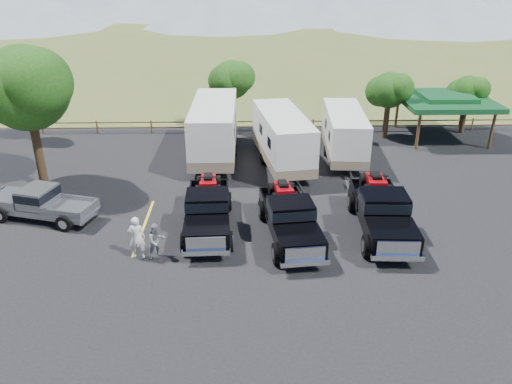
{
  "coord_description": "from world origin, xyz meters",
  "views": [
    {
      "loc": [
        -1.13,
        -17.17,
        11.58
      ],
      "look_at": [
        -0.6,
        4.43,
        1.6
      ],
      "focal_mm": 35.0,
      "sensor_mm": 36.0,
      "label": 1
    }
  ],
  "objects_px": {
    "trailer_center": "(282,139)",
    "trailer_right": "(344,134)",
    "rig_left": "(208,208)",
    "rig_right": "(382,209)",
    "person_a": "(137,237)",
    "tree_big_nw": "(25,88)",
    "person_b": "(156,241)",
    "pickup_silver": "(42,203)",
    "rig_center": "(290,217)",
    "trailer_left": "(214,130)",
    "pavilion": "(445,100)"
  },
  "relations": [
    {
      "from": "tree_big_nw",
      "to": "rig_right",
      "type": "distance_m",
      "value": 19.18
    },
    {
      "from": "pickup_silver",
      "to": "person_a",
      "type": "distance_m",
      "value": 6.48
    },
    {
      "from": "trailer_center",
      "to": "pickup_silver",
      "type": "distance_m",
      "value": 14.08
    },
    {
      "from": "rig_right",
      "to": "trailer_left",
      "type": "relative_size",
      "value": 0.67
    },
    {
      "from": "tree_big_nw",
      "to": "pickup_silver",
      "type": "bearing_deg",
      "value": -70.04
    },
    {
      "from": "rig_left",
      "to": "rig_right",
      "type": "relative_size",
      "value": 0.94
    },
    {
      "from": "trailer_center",
      "to": "pickup_silver",
      "type": "xyz_separation_m",
      "value": [
        -12.25,
        -6.89,
        -0.85
      ]
    },
    {
      "from": "rig_center",
      "to": "pickup_silver",
      "type": "relative_size",
      "value": 1.13
    },
    {
      "from": "rig_left",
      "to": "trailer_right",
      "type": "distance_m",
      "value": 12.31
    },
    {
      "from": "pickup_silver",
      "to": "trailer_center",
      "type": "bearing_deg",
      "value": 135.42
    },
    {
      "from": "trailer_center",
      "to": "pickup_silver",
      "type": "height_order",
      "value": "trailer_center"
    },
    {
      "from": "rig_right",
      "to": "person_a",
      "type": "xyz_separation_m",
      "value": [
        -10.94,
        -2.13,
        -0.11
      ]
    },
    {
      "from": "pavilion",
      "to": "trailer_center",
      "type": "distance_m",
      "value": 12.93
    },
    {
      "from": "rig_right",
      "to": "trailer_left",
      "type": "bearing_deg",
      "value": 132.94
    },
    {
      "from": "trailer_center",
      "to": "person_a",
      "type": "distance_m",
      "value": 12.66
    },
    {
      "from": "person_a",
      "to": "tree_big_nw",
      "type": "bearing_deg",
      "value": -51.45
    },
    {
      "from": "pavilion",
      "to": "rig_right",
      "type": "xyz_separation_m",
      "value": [
        -7.77,
        -13.63,
        -1.66
      ]
    },
    {
      "from": "pavilion",
      "to": "rig_center",
      "type": "xyz_separation_m",
      "value": [
        -12.1,
        -14.1,
        -1.73
      ]
    },
    {
      "from": "rig_left",
      "to": "rig_right",
      "type": "height_order",
      "value": "rig_right"
    },
    {
      "from": "pickup_silver",
      "to": "person_b",
      "type": "bearing_deg",
      "value": 75.19
    },
    {
      "from": "rig_center",
      "to": "trailer_right",
      "type": "distance_m",
      "value": 11.06
    },
    {
      "from": "rig_center",
      "to": "trailer_center",
      "type": "height_order",
      "value": "trailer_center"
    },
    {
      "from": "rig_center",
      "to": "pickup_silver",
      "type": "height_order",
      "value": "rig_center"
    },
    {
      "from": "rig_left",
      "to": "trailer_left",
      "type": "height_order",
      "value": "trailer_left"
    },
    {
      "from": "tree_big_nw",
      "to": "trailer_center",
      "type": "relative_size",
      "value": 0.83
    },
    {
      "from": "tree_big_nw",
      "to": "trailer_center",
      "type": "distance_m",
      "value": 14.54
    },
    {
      "from": "trailer_right",
      "to": "pickup_silver",
      "type": "bearing_deg",
      "value": -149.61
    },
    {
      "from": "rig_center",
      "to": "trailer_right",
      "type": "relative_size",
      "value": 0.74
    },
    {
      "from": "tree_big_nw",
      "to": "rig_center",
      "type": "height_order",
      "value": "tree_big_nw"
    },
    {
      "from": "rig_left",
      "to": "trailer_right",
      "type": "height_order",
      "value": "trailer_right"
    },
    {
      "from": "pavilion",
      "to": "trailer_right",
      "type": "height_order",
      "value": "pavilion"
    },
    {
      "from": "pavilion",
      "to": "rig_left",
      "type": "relative_size",
      "value": 0.96
    },
    {
      "from": "rig_center",
      "to": "rig_right",
      "type": "height_order",
      "value": "rig_right"
    },
    {
      "from": "trailer_right",
      "to": "trailer_left",
      "type": "bearing_deg",
      "value": -177.14
    },
    {
      "from": "rig_right",
      "to": "trailer_center",
      "type": "bearing_deg",
      "value": 118.4
    },
    {
      "from": "pavilion",
      "to": "trailer_right",
      "type": "relative_size",
      "value": 0.71
    },
    {
      "from": "person_b",
      "to": "person_a",
      "type": "bearing_deg",
      "value": 148.66
    },
    {
      "from": "trailer_center",
      "to": "person_b",
      "type": "relative_size",
      "value": 5.92
    },
    {
      "from": "person_b",
      "to": "trailer_right",
      "type": "bearing_deg",
      "value": 17.94
    },
    {
      "from": "rig_left",
      "to": "trailer_left",
      "type": "distance_m",
      "value": 9.42
    },
    {
      "from": "pavilion",
      "to": "trailer_center",
      "type": "relative_size",
      "value": 0.66
    },
    {
      "from": "trailer_center",
      "to": "trailer_right",
      "type": "xyz_separation_m",
      "value": [
        4.04,
        1.25,
        -0.12
      ]
    },
    {
      "from": "pavilion",
      "to": "pickup_silver",
      "type": "relative_size",
      "value": 1.07
    },
    {
      "from": "tree_big_nw",
      "to": "trailer_center",
      "type": "bearing_deg",
      "value": 11.45
    },
    {
      "from": "trailer_left",
      "to": "rig_center",
      "type": "bearing_deg",
      "value": -68.48
    },
    {
      "from": "rig_right",
      "to": "trailer_center",
      "type": "relative_size",
      "value": 0.73
    },
    {
      "from": "rig_left",
      "to": "rig_right",
      "type": "distance_m",
      "value": 8.12
    },
    {
      "from": "trailer_left",
      "to": "pickup_silver",
      "type": "xyz_separation_m",
      "value": [
        -8.02,
        -8.28,
        -1.01
      ]
    },
    {
      "from": "trailer_center",
      "to": "trailer_left",
      "type": "bearing_deg",
      "value": 153.22
    },
    {
      "from": "tree_big_nw",
      "to": "person_b",
      "type": "distance_m",
      "value": 11.9
    }
  ]
}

